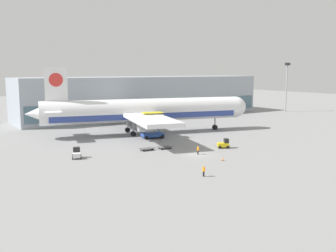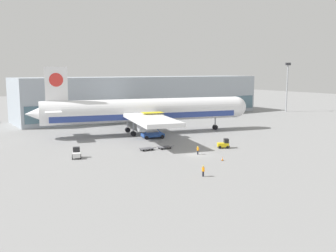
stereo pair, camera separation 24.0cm
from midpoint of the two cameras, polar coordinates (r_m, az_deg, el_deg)
The scene contains 12 objects.
ground_plane at distance 72.73m, azimuth 4.36°, elevation -4.36°, with size 400.00×400.00×0.00m, color gray.
terminal_building at distance 134.29m, azimuth -3.43°, elevation 4.52°, with size 90.00×18.20×14.00m.
light_mast at distance 155.05m, azimuth 17.58°, elevation 6.28°, with size 2.80×0.50×19.20m.
airplane_main at distance 95.95m, azimuth -3.93°, elevation 2.28°, with size 56.97×48.48×17.00m.
scissor_lift_loader at distance 89.70m, azimuth -2.44°, elevation -0.40°, with size 5.78×4.45×6.23m.
baggage_tug_foreground at distance 79.22m, azimuth 8.44°, elevation -2.72°, with size 2.82×2.53×2.00m.
baggage_tug_mid at distance 71.42m, azimuth -13.84°, elevation -4.10°, with size 2.30×2.77×2.00m.
baggage_dolly_lead at distance 76.26m, azimuth -3.35°, elevation -3.45°, with size 3.74×1.66×0.48m.
baggage_dolly_second at distance 77.73m, azimuth -0.58°, elevation -3.21°, with size 3.74×1.66×0.48m.
ground_crew_near at distance 57.74m, azimuth 5.34°, elevation -6.71°, with size 0.24×0.57×1.73m.
ground_crew_far at distance 72.56m, azimuth 4.49°, elevation -3.61°, with size 0.25×0.57×1.66m.
traffic_cone_near at distance 68.33m, azimuth 8.23°, elevation -4.97°, with size 0.40×0.40×0.69m.
Camera 1 is at (-43.96, -55.69, 16.03)m, focal length 40.00 mm.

